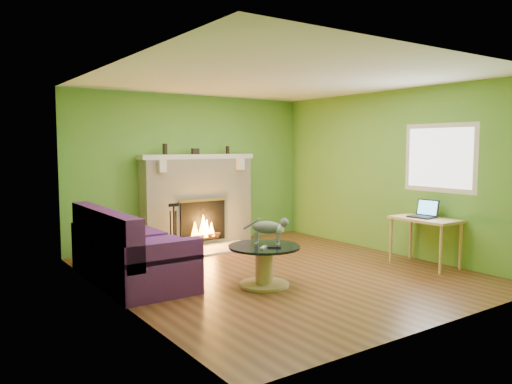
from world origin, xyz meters
TOP-DOWN VIEW (x-y plane):
  - floor at (0.00, 0.00)m, footprint 5.00×5.00m
  - ceiling at (0.00, 0.00)m, footprint 5.00×5.00m
  - wall_back at (0.00, 2.50)m, footprint 5.00×0.00m
  - wall_front at (0.00, -2.50)m, footprint 5.00×0.00m
  - wall_left at (-2.25, 0.00)m, footprint 0.00×5.00m
  - wall_right at (2.25, 0.00)m, footprint 0.00×5.00m
  - window_frame at (2.24, -0.90)m, footprint 0.00×1.20m
  - window_pane at (2.23, -0.90)m, footprint 0.00×1.06m
  - fireplace at (0.00, 2.32)m, footprint 2.10×0.46m
  - hearth at (0.00, 1.80)m, footprint 1.50×0.75m
  - mantel at (0.00, 2.30)m, footprint 2.10×0.28m
  - sofa at (-1.86, 0.75)m, footprint 0.95×2.10m
  - coffee_table at (-0.55, -0.42)m, footprint 0.89×0.89m
  - desk at (1.95, -0.90)m, footprint 0.54×0.94m
  - cat at (-0.47, -0.37)m, footprint 0.52×0.55m
  - remote_silver at (-0.65, -0.54)m, footprint 0.16×0.14m
  - remote_black at (-0.53, -0.60)m, footprint 0.15×0.13m
  - laptop at (1.93, -0.85)m, footprint 0.33×0.37m
  - fire_tools at (-0.63, 1.95)m, footprint 0.21×0.21m
  - mantel_vase_left at (-0.60, 2.33)m, footprint 0.08×0.08m
  - mantel_vase_right at (0.62, 2.33)m, footprint 0.07×0.07m
  - mantel_box at (-0.03, 2.33)m, footprint 0.12×0.08m

SIDE VIEW (x-z plane):
  - floor at x=0.00m, z-range 0.00..0.00m
  - hearth at x=0.00m, z-range 0.00..0.03m
  - coffee_table at x=-0.55m, z-range 0.04..0.54m
  - sofa at x=-1.86m, z-range -0.11..0.83m
  - fire_tools at x=-0.63m, z-range 0.03..0.81m
  - remote_black at x=-0.53m, z-range 0.50..0.52m
  - remote_silver at x=-0.65m, z-range 0.50..0.52m
  - desk at x=1.95m, z-range 0.26..0.96m
  - cat at x=-0.47m, z-range 0.50..0.85m
  - fireplace at x=0.00m, z-range -0.02..1.56m
  - laptop at x=1.93m, z-range 0.70..0.95m
  - wall_back at x=0.00m, z-range -1.20..3.80m
  - wall_front at x=0.00m, z-range -1.20..3.80m
  - wall_left at x=-2.25m, z-range -1.20..3.80m
  - wall_right at x=2.25m, z-range -1.20..3.80m
  - mantel at x=0.00m, z-range 1.50..1.58m
  - window_frame at x=2.24m, z-range 0.95..2.15m
  - window_pane at x=2.23m, z-range 1.02..2.08m
  - mantel_box at x=-0.03m, z-range 1.58..1.68m
  - mantel_vase_right at x=0.62m, z-range 1.58..1.72m
  - mantel_vase_left at x=-0.60m, z-range 1.58..1.76m
  - ceiling at x=0.00m, z-range 2.60..2.60m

